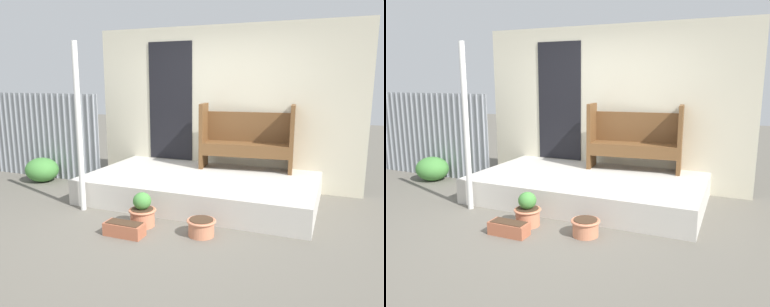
% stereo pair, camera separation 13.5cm
% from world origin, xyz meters
% --- Properties ---
extents(ground_plane, '(24.00, 24.00, 0.00)m').
position_xyz_m(ground_plane, '(0.00, 0.00, 0.00)').
color(ground_plane, '#666056').
extents(porch_slab, '(3.28, 1.84, 0.36)m').
position_xyz_m(porch_slab, '(0.02, 0.92, 0.18)').
color(porch_slab, beige).
rests_on(porch_slab, ground_plane).
extents(house_wall, '(4.48, 0.08, 2.60)m').
position_xyz_m(house_wall, '(-0.02, 1.86, 1.30)').
color(house_wall, beige).
rests_on(house_wall, ground_plane).
extents(fence_corrugated, '(2.58, 0.05, 1.51)m').
position_xyz_m(fence_corrugated, '(-3.17, 1.11, 0.75)').
color(fence_corrugated, gray).
rests_on(fence_corrugated, ground_plane).
extents(support_post, '(0.07, 0.07, 2.22)m').
position_xyz_m(support_post, '(-1.30, -0.09, 1.11)').
color(support_post, silver).
rests_on(support_post, ground_plane).
extents(bench, '(1.45, 0.54, 1.02)m').
position_xyz_m(bench, '(0.53, 1.59, 0.86)').
color(bench, brown).
rests_on(bench, porch_slab).
extents(flower_pot_left, '(0.33, 0.33, 0.42)m').
position_xyz_m(flower_pot_left, '(-0.27, -0.30, 0.18)').
color(flower_pot_left, tan).
rests_on(flower_pot_left, ground_plane).
extents(flower_pot_middle, '(0.34, 0.34, 0.20)m').
position_xyz_m(flower_pot_middle, '(0.49, -0.31, 0.11)').
color(flower_pot_middle, tan).
rests_on(flower_pot_middle, ground_plane).
extents(planter_box_rect, '(0.46, 0.20, 0.16)m').
position_xyz_m(planter_box_rect, '(-0.32, -0.63, 0.08)').
color(planter_box_rect, '#B26042').
rests_on(planter_box_rect, ground_plane).
extents(shrub_by_fence, '(0.58, 0.52, 0.42)m').
position_xyz_m(shrub_by_fence, '(-2.88, 0.83, 0.21)').
color(shrub_by_fence, '#478C3D').
rests_on(shrub_by_fence, ground_plane).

